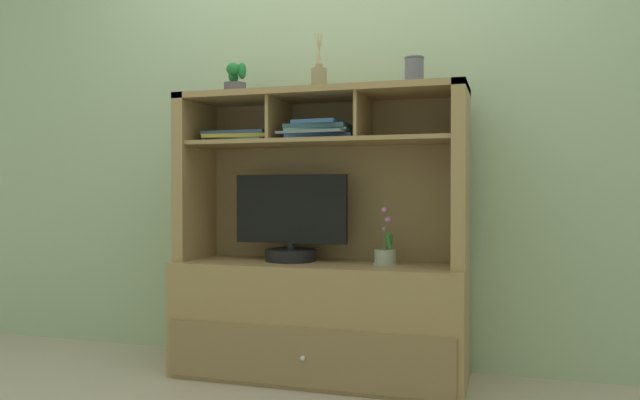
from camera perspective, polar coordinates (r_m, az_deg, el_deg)
floor_plane at (r=3.10m, az=0.00°, el=-16.05°), size 6.00×6.00×0.02m
back_wall at (r=3.27m, az=1.42°, el=9.79°), size 6.00×0.02×2.80m
media_console at (r=3.01m, az=0.03°, el=-8.21°), size 1.39×0.52×1.37m
tv_monitor at (r=3.03m, az=-2.70°, el=-2.37°), size 0.57×0.25×0.42m
potted_orchid at (r=2.91m, az=6.06°, el=-5.04°), size 0.12×0.12×0.27m
magazine_stack_left at (r=3.15m, az=-7.18°, el=5.75°), size 0.36×0.30×0.05m
magazine_stack_centre at (r=2.94m, az=-0.09°, el=6.42°), size 0.35×0.28×0.08m
diffuser_bottle at (r=3.00m, az=-0.10°, el=11.10°), size 0.07×0.07×0.27m
potted_succulent at (r=3.19m, az=-7.82°, el=10.64°), size 0.13×0.13×0.17m
ceramic_vase at (r=2.92m, az=8.68°, el=11.61°), size 0.09×0.09×0.14m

